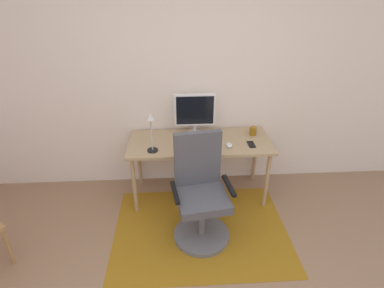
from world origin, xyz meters
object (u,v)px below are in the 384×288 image
cell_phone (251,144)px  desk (200,146)px  computer_mouse (229,145)px  monitor (195,112)px  keyboard (198,148)px  coffee_cup (253,131)px  office_chair (201,199)px  desk_lamp (151,126)px

cell_phone → desk: bearing=165.9°
computer_mouse → monitor: bearing=136.2°
keyboard → coffee_cup: size_ratio=4.56×
desk → office_chair: 0.68m
keyboard → desk: bearing=77.7°
coffee_cup → cell_phone: size_ratio=0.67×
computer_mouse → coffee_cup: size_ratio=1.10×
computer_mouse → cell_phone: bearing=5.6°
coffee_cup → office_chair: 1.06m
office_chair → computer_mouse: bearing=47.7°
keyboard → computer_mouse: (0.33, 0.02, 0.01)m
desk → cell_phone: cell_phone is taller
cell_phone → computer_mouse: bearing=-176.0°
desk_lamp → desk: bearing=20.4°
computer_mouse → cell_phone: 0.25m
computer_mouse → desk_lamp: 0.84m
desk → office_chair: size_ratio=1.46×
desk → cell_phone: 0.56m
keyboard → desk_lamp: (-0.46, -0.02, 0.27)m
office_chair → desk_lamp: bearing=126.7°
monitor → keyboard: 0.44m
desk → cell_phone: (0.54, -0.12, 0.07)m
coffee_cup → office_chair: bearing=-130.7°
coffee_cup → computer_mouse: bearing=-140.6°
keyboard → desk_lamp: size_ratio=1.04×
coffee_cup → desk_lamp: 1.18m
computer_mouse → desk_lamp: desk_lamp is taller
coffee_cup → desk: bearing=-169.2°
desk → coffee_cup: 0.63m
desk → keyboard: 0.19m
computer_mouse → coffee_cup: 0.41m
monitor → cell_phone: monitor is taller
cell_phone → desk_lamp: desk_lamp is taller
desk → computer_mouse: 0.34m
monitor → cell_phone: 0.71m
desk → monitor: monitor is taller
coffee_cup → desk_lamp: size_ratio=0.23×
keyboard → coffee_cup: coffee_cup is taller
cell_phone → desk_lamp: size_ratio=0.34×
keyboard → office_chair: office_chair is taller
monitor → desk_lamp: size_ratio=1.15×
coffee_cup → desk_lamp: bearing=-164.8°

